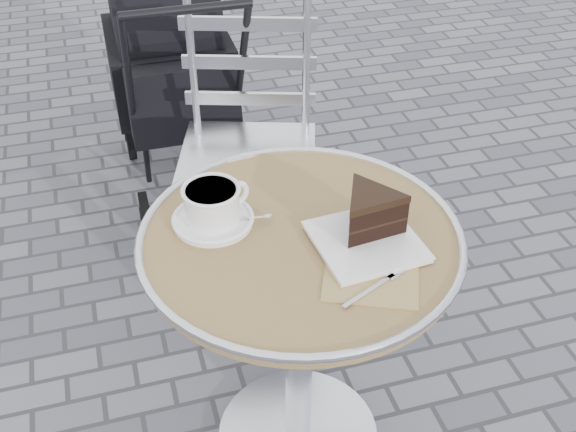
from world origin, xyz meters
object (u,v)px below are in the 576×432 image
object	(u,v)px
bistro_chair	(249,116)
cafe_table	(300,291)
cappuccino_set	(213,207)
cake_plate_set	(369,219)
baby_stroller	(174,84)

from	to	relation	value
bistro_chair	cafe_table	bearing A→B (deg)	-77.16
cafe_table	cappuccino_set	size ratio (longest dim) A/B	3.53
cafe_table	bistro_chair	world-z (taller)	bistro_chair
cafe_table	cake_plate_set	size ratio (longest dim) A/B	2.09
cafe_table	baby_stroller	distance (m)	1.39
cafe_table	cappuccino_set	xyz separation A→B (m)	(-0.17, 0.10, 0.21)
cafe_table	cake_plate_set	xyz separation A→B (m)	(0.14, -0.05, 0.22)
cappuccino_set	baby_stroller	size ratio (longest dim) A/B	0.22
cappuccino_set	bistro_chair	size ratio (longest dim) A/B	0.22
cafe_table	bistro_chair	distance (m)	0.80
cappuccino_set	baby_stroller	world-z (taller)	baby_stroller
cake_plate_set	baby_stroller	distance (m)	1.50
baby_stroller	cappuccino_set	bearing A→B (deg)	-93.32
cafe_table	baby_stroller	world-z (taller)	baby_stroller
cafe_table	cake_plate_set	bearing A→B (deg)	-20.12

